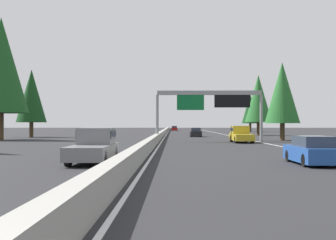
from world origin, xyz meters
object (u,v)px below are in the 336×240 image
Objects in this scene: sign_gantry_overhead at (211,101)px; pickup_far_right at (241,134)px; sedan_far_center at (196,132)px; conifer_right_far at (258,99)px; conifer_left_near at (1,65)px; sedan_near_right at (174,129)px; conifer_left_mid at (31,96)px; conifer_right_mid at (282,93)px; oncoming_near at (94,145)px; sedan_far_left at (312,151)px; conifer_right_distant at (250,109)px.

sign_gantry_overhead is 2.26× the size of pickup_far_right.
sedan_far_center is at bearing 10.88° from pickup_far_right.
conifer_left_near is (-21.50, 37.85, 3.06)m from conifer_right_far.
sedan_near_right is (77.37, 7.29, -0.23)m from pickup_far_right.
sedan_far_center is at bearing -83.00° from conifer_left_mid.
conifer_right_mid reaches higher than sign_gantry_overhead.
conifer_left_mid is (41.36, 17.87, 5.52)m from oncoming_near.
conifer_left_mid is at bearing 71.65° from conifer_right_mid.
sedan_near_right is at bearing -20.55° from conifer_left_mid.
sedan_near_right is at bearing 10.59° from conifer_right_mid.
sedan_near_right is 101.40m from oncoming_near.
sign_gantry_overhead is at bearing 54.10° from pickup_far_right.
conifer_left_near reaches higher than pickup_far_right.
sedan_far_left is 54.12m from conifer_right_far.
conifer_left_mid reaches higher than sedan_far_center.
sedan_far_center is at bearing -176.64° from sedan_near_right.
oncoming_near is 0.56× the size of conifer_right_distant.
conifer_right_far is at bearing -4.26° from conifer_right_mid.
conifer_right_mid is 0.90× the size of conifer_right_far.
sign_gantry_overhead reaches higher than sedan_near_right.
sedan_far_left and sedan_far_center have the same top height.
conifer_right_far is at bearing 159.27° from oncoming_near.
conifer_right_distant is (85.74, -24.53, 5.20)m from oncoming_near.
conifer_left_near is at bearing 142.27° from conifer_right_distant.
sign_gantry_overhead reaches higher than pickup_far_right.
conifer_right_far is (25.89, -11.00, 1.88)m from sign_gantry_overhead.
oncoming_near is at bearing 164.03° from conifer_right_distant.
conifer_right_distant is at bearing -11.55° from pickup_far_right.
conifer_right_far reaches higher than oncoming_near.
sedan_near_right is at bearing 17.09° from conifer_right_far.
conifer_left_mid is at bearing -156.63° from oncoming_near.
conifer_left_mid reaches higher than conifer_right_distant.
sedan_near_right is at bearing 3.14° from sign_gantry_overhead.
sedan_far_center is 0.28× the size of conifer_left_near.
conifer_right_far is at bearing 171.86° from conifer_right_distant.
conifer_right_distant is 0.95× the size of conifer_left_mid.
conifer_right_distant reaches higher than sedan_near_right.
conifer_right_mid is at bearing -91.84° from conifer_left_near.
pickup_far_right is at bearing 164.49° from conifer_right_far.
sedan_far_center is 0.44× the size of conifer_right_distant.
sedan_far_center is (18.31, 0.79, -4.11)m from sign_gantry_overhead.
sedan_far_center is at bearing 2.46° from sign_gantry_overhead.
sedan_far_left is at bearing -175.56° from sedan_far_center.
pickup_far_right is 29.82m from conifer_right_far.
conifer_left_mid is at bearing 159.45° from sedan_near_right.
sign_gantry_overhead is 9.93m from conifer_right_mid.
conifer_left_mid is at bearing 136.31° from conifer_right_distant.
sedan_far_center is at bearing 33.81° from conifer_right_mid.
pickup_far_right is 77.71m from sedan_near_right.
sign_gantry_overhead is 1.26× the size of conifer_right_distant.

